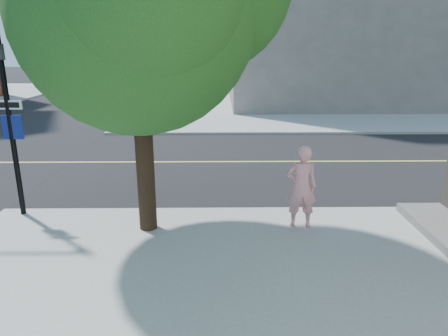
{
  "coord_description": "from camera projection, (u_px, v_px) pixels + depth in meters",
  "views": [
    {
      "loc": [
        4.18,
        -9.33,
        3.9
      ],
      "look_at": [
        4.29,
        -0.59,
        1.3
      ],
      "focal_mm": 33.21,
      "sensor_mm": 36.0,
      "label": 1
    }
  ],
  "objects": [
    {
      "name": "sidewalk_ne",
      "position": [
        344.0,
        99.0,
        30.75
      ],
      "size": [
        29.0,
        25.0,
        0.12
      ],
      "primitive_type": "cube",
      "color": "#9C9C9C",
      "rests_on": "ground"
    },
    {
      "name": "man_on_phone",
      "position": [
        301.0,
        187.0,
        8.77
      ],
      "size": [
        0.67,
        0.45,
        1.8
      ],
      "primitive_type": "imported",
      "rotation": [
        0.0,
        0.0,
        3.11
      ],
      "color": "pink",
      "rests_on": "sidewalk_se"
    },
    {
      "name": "road_ew",
      "position": [
        98.0,
        162.0,
        14.32
      ],
      "size": [
        140.0,
        9.0,
        0.01
      ],
      "primitive_type": "cube",
      "color": "black",
      "rests_on": "ground"
    },
    {
      "name": "ground",
      "position": [
        47.0,
        213.0,
        10.01
      ],
      "size": [
        140.0,
        140.0,
        0.0
      ],
      "primitive_type": "plane",
      "color": "black",
      "rests_on": "ground"
    }
  ]
}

